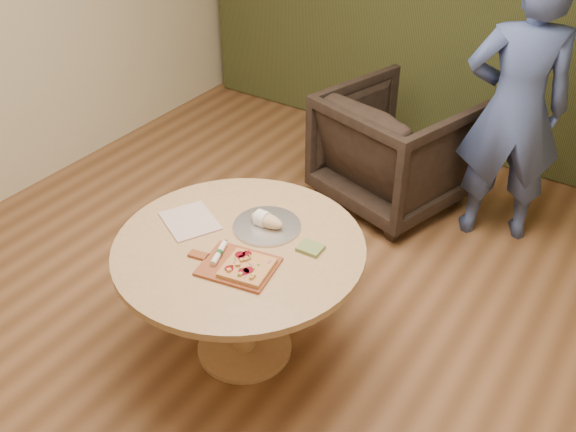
% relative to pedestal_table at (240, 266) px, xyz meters
% --- Properties ---
extents(room_shell, '(5.04, 6.04, 2.84)m').
position_rel_pedestal_table_xyz_m(room_shell, '(0.02, 0.00, 0.79)').
color(room_shell, brown).
rests_on(room_shell, ground).
extents(pedestal_table, '(1.28, 1.28, 0.75)m').
position_rel_pedestal_table_xyz_m(pedestal_table, '(0.00, 0.00, 0.00)').
color(pedestal_table, tan).
rests_on(pedestal_table, ground).
extents(pizza_paddle, '(0.47, 0.34, 0.01)m').
position_rel_pedestal_table_xyz_m(pizza_paddle, '(0.10, -0.15, 0.15)').
color(pizza_paddle, brown).
rests_on(pizza_paddle, pedestal_table).
extents(flatbread_pizza, '(0.26, 0.26, 0.04)m').
position_rel_pedestal_table_xyz_m(flatbread_pizza, '(0.16, -0.15, 0.17)').
color(flatbread_pizza, tan).
rests_on(flatbread_pizza, pizza_paddle).
extents(cutlery_roll, '(0.09, 0.19, 0.03)m').
position_rel_pedestal_table_xyz_m(cutlery_roll, '(-0.02, -0.14, 0.17)').
color(cutlery_roll, white).
rests_on(cutlery_roll, pizza_paddle).
extents(newspaper, '(0.38, 0.36, 0.01)m').
position_rel_pedestal_table_xyz_m(newspaper, '(-0.34, 0.01, 0.15)').
color(newspaper, white).
rests_on(newspaper, pedestal_table).
extents(serving_tray, '(0.36, 0.36, 0.02)m').
position_rel_pedestal_table_xyz_m(serving_tray, '(0.03, 0.20, 0.15)').
color(serving_tray, silver).
rests_on(serving_tray, pedestal_table).
extents(bread_roll, '(0.19, 0.09, 0.09)m').
position_rel_pedestal_table_xyz_m(bread_roll, '(0.02, 0.20, 0.18)').
color(bread_roll, '#DAB885').
rests_on(bread_roll, serving_tray).
extents(green_packet, '(0.12, 0.11, 0.02)m').
position_rel_pedestal_table_xyz_m(green_packet, '(0.32, 0.16, 0.15)').
color(green_packet, '#54672E').
rests_on(green_packet, pedestal_table).
extents(armchair, '(1.14, 1.10, 0.96)m').
position_rel_pedestal_table_xyz_m(armchair, '(-0.00, 1.88, -0.13)').
color(armchair, black).
rests_on(armchair, ground).
extents(person_standing, '(0.81, 0.70, 1.88)m').
position_rel_pedestal_table_xyz_m(person_standing, '(0.77, 1.91, 0.33)').
color(person_standing, '#3C4E87').
rests_on(person_standing, ground).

